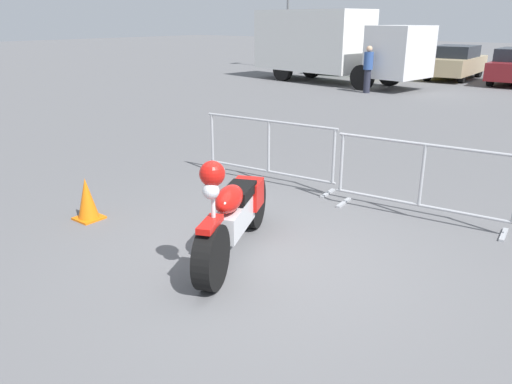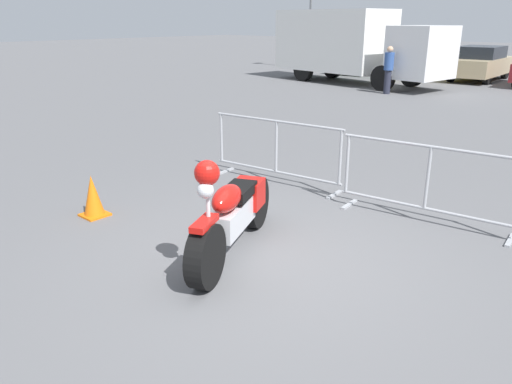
{
  "view_description": "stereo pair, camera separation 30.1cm",
  "coord_description": "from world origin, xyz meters",
  "px_view_note": "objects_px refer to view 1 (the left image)",
  "views": [
    {
      "loc": [
        2.97,
        -4.14,
        2.62
      ],
      "look_at": [
        -0.52,
        0.29,
        0.65
      ],
      "focal_mm": 35.0,
      "sensor_mm": 36.0,
      "label": 1
    },
    {
      "loc": [
        3.2,
        -3.95,
        2.62
      ],
      "look_at": [
        -0.52,
        0.29,
        0.65
      ],
      "focal_mm": 35.0,
      "sensor_mm": 36.0,
      "label": 2
    }
  ],
  "objects_px": {
    "parked_car_green": "(346,57)",
    "parked_car_yellow": "(399,59)",
    "motorcycle": "(234,213)",
    "crowd_barrier_far": "(422,180)",
    "crowd_barrier_near": "(269,151)",
    "traffic_cone": "(87,199)",
    "parked_car_tan": "(455,62)",
    "box_truck": "(329,43)",
    "pedestrian": "(368,68)"
  },
  "relations": [
    {
      "from": "crowd_barrier_near",
      "to": "pedestrian",
      "type": "height_order",
      "value": "pedestrian"
    },
    {
      "from": "parked_car_tan",
      "to": "motorcycle",
      "type": "bearing_deg",
      "value": -171.17
    },
    {
      "from": "crowd_barrier_far",
      "to": "crowd_barrier_near",
      "type": "bearing_deg",
      "value": 180.0
    },
    {
      "from": "crowd_barrier_near",
      "to": "traffic_cone",
      "type": "bearing_deg",
      "value": -109.06
    },
    {
      "from": "box_truck",
      "to": "traffic_cone",
      "type": "height_order",
      "value": "box_truck"
    },
    {
      "from": "motorcycle",
      "to": "parked_car_yellow",
      "type": "relative_size",
      "value": 0.49
    },
    {
      "from": "motorcycle",
      "to": "crowd_barrier_far",
      "type": "height_order",
      "value": "motorcycle"
    },
    {
      "from": "crowd_barrier_near",
      "to": "traffic_cone",
      "type": "relative_size",
      "value": 4.09
    },
    {
      "from": "parked_car_yellow",
      "to": "pedestrian",
      "type": "xyz_separation_m",
      "value": [
        1.62,
        -6.6,
        0.16
      ]
    },
    {
      "from": "parked_car_green",
      "to": "traffic_cone",
      "type": "xyz_separation_m",
      "value": [
        6.95,
        -19.96,
        -0.45
      ]
    },
    {
      "from": "box_truck",
      "to": "traffic_cone",
      "type": "bearing_deg",
      "value": -62.38
    },
    {
      "from": "motorcycle",
      "to": "parked_car_tan",
      "type": "distance_m",
      "value": 20.19
    },
    {
      "from": "parked_car_green",
      "to": "parked_car_tan",
      "type": "bearing_deg",
      "value": -88.7
    },
    {
      "from": "parked_car_yellow",
      "to": "parked_car_tan",
      "type": "bearing_deg",
      "value": -92.46
    },
    {
      "from": "motorcycle",
      "to": "parked_car_green",
      "type": "xyz_separation_m",
      "value": [
        -9.21,
        19.51,
        0.23
      ]
    },
    {
      "from": "parked_car_green",
      "to": "crowd_barrier_near",
      "type": "bearing_deg",
      "value": -157.26
    },
    {
      "from": "crowd_barrier_near",
      "to": "pedestrian",
      "type": "distance_m",
      "value": 11.47
    },
    {
      "from": "crowd_barrier_near",
      "to": "box_truck",
      "type": "distance_m",
      "value": 14.31
    },
    {
      "from": "parked_car_green",
      "to": "parked_car_tan",
      "type": "relative_size",
      "value": 0.98
    },
    {
      "from": "motorcycle",
      "to": "parked_car_tan",
      "type": "height_order",
      "value": "parked_car_tan"
    },
    {
      "from": "crowd_barrier_near",
      "to": "parked_car_yellow",
      "type": "height_order",
      "value": "parked_car_yellow"
    },
    {
      "from": "parked_car_green",
      "to": "traffic_cone",
      "type": "distance_m",
      "value": 21.14
    },
    {
      "from": "parked_car_green",
      "to": "pedestrian",
      "type": "relative_size",
      "value": 2.57
    },
    {
      "from": "motorcycle",
      "to": "parked_car_yellow",
      "type": "bearing_deg",
      "value": 174.36
    },
    {
      "from": "parked_car_yellow",
      "to": "pedestrian",
      "type": "height_order",
      "value": "pedestrian"
    },
    {
      "from": "motorcycle",
      "to": "crowd_barrier_near",
      "type": "distance_m",
      "value": 2.7
    },
    {
      "from": "box_truck",
      "to": "pedestrian",
      "type": "bearing_deg",
      "value": -25.5
    },
    {
      "from": "parked_car_green",
      "to": "pedestrian",
      "type": "distance_m",
      "value": 7.61
    },
    {
      "from": "crowd_barrier_near",
      "to": "crowd_barrier_far",
      "type": "bearing_deg",
      "value": 0.0
    },
    {
      "from": "motorcycle",
      "to": "pedestrian",
      "type": "distance_m",
      "value": 14.13
    },
    {
      "from": "motorcycle",
      "to": "crowd_barrier_near",
      "type": "height_order",
      "value": "motorcycle"
    },
    {
      "from": "traffic_cone",
      "to": "parked_car_tan",
      "type": "bearing_deg",
      "value": 94.38
    },
    {
      "from": "parked_car_yellow",
      "to": "parked_car_tan",
      "type": "relative_size",
      "value": 1.01
    },
    {
      "from": "box_truck",
      "to": "parked_car_green",
      "type": "bearing_deg",
      "value": 117.76
    },
    {
      "from": "parked_car_tan",
      "to": "box_truck",
      "type": "bearing_deg",
      "value": 138.56
    },
    {
      "from": "crowd_barrier_near",
      "to": "parked_car_green",
      "type": "relative_size",
      "value": 0.56
    },
    {
      "from": "crowd_barrier_far",
      "to": "pedestrian",
      "type": "bearing_deg",
      "value": 119.6
    },
    {
      "from": "motorcycle",
      "to": "box_truck",
      "type": "relative_size",
      "value": 0.28
    },
    {
      "from": "parked_car_tan",
      "to": "parked_car_yellow",
      "type": "bearing_deg",
      "value": 87.54
    },
    {
      "from": "crowd_barrier_far",
      "to": "pedestrian",
      "type": "xyz_separation_m",
      "value": [
        -6.18,
        10.88,
        0.36
      ]
    },
    {
      "from": "parked_car_yellow",
      "to": "traffic_cone",
      "type": "relative_size",
      "value": 7.59
    },
    {
      "from": "parked_car_green",
      "to": "parked_car_yellow",
      "type": "height_order",
      "value": "parked_car_yellow"
    },
    {
      "from": "crowd_barrier_far",
      "to": "traffic_cone",
      "type": "bearing_deg",
      "value": -141.53
    },
    {
      "from": "crowd_barrier_far",
      "to": "box_truck",
      "type": "height_order",
      "value": "box_truck"
    },
    {
      "from": "traffic_cone",
      "to": "parked_car_green",
      "type": "bearing_deg",
      "value": 109.19
    },
    {
      "from": "motorcycle",
      "to": "crowd_barrier_near",
      "type": "xyz_separation_m",
      "value": [
        -1.29,
        2.37,
        0.05
      ]
    },
    {
      "from": "parked_car_yellow",
      "to": "motorcycle",
      "type": "bearing_deg",
      "value": -163.89
    },
    {
      "from": "box_truck",
      "to": "pedestrian",
      "type": "xyz_separation_m",
      "value": [
        2.79,
        -1.88,
        -0.72
      ]
    },
    {
      "from": "crowd_barrier_near",
      "to": "parked_car_yellow",
      "type": "bearing_deg",
      "value": 106.65
    },
    {
      "from": "box_truck",
      "to": "crowd_barrier_far",
      "type": "bearing_deg",
      "value": -46.44
    }
  ]
}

